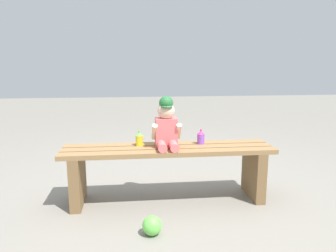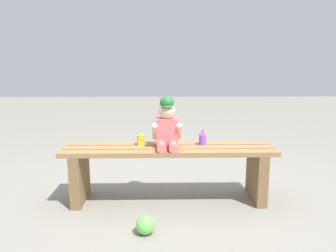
% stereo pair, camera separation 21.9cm
% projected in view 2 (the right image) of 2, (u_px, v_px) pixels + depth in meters
% --- Properties ---
extents(ground_plane, '(16.00, 16.00, 0.00)m').
position_uv_depth(ground_plane, '(169.00, 200.00, 2.70)').
color(ground_plane, gray).
extents(park_bench, '(1.67, 0.37, 0.45)m').
position_uv_depth(park_bench, '(169.00, 164.00, 2.64)').
color(park_bench, olive).
rests_on(park_bench, ground_plane).
extents(child_figure, '(0.23, 0.27, 0.40)m').
position_uv_depth(child_figure, '(167.00, 125.00, 2.58)').
color(child_figure, '#E56666').
rests_on(child_figure, park_bench).
extents(sippy_cup_left, '(0.06, 0.06, 0.12)m').
position_uv_depth(sippy_cup_left, '(141.00, 138.00, 2.67)').
color(sippy_cup_left, yellow).
rests_on(sippy_cup_left, park_bench).
extents(sippy_cup_right, '(0.06, 0.06, 0.12)m').
position_uv_depth(sippy_cup_right, '(203.00, 138.00, 2.68)').
color(sippy_cup_right, '#8C4CCC').
rests_on(sippy_cup_right, park_bench).
extents(toy_ball, '(0.13, 0.13, 0.13)m').
position_uv_depth(toy_ball, '(146.00, 225.00, 2.16)').
color(toy_ball, '#66CC4C').
rests_on(toy_ball, ground_plane).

